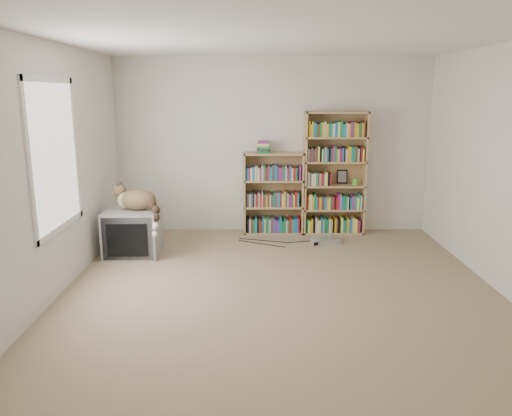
{
  "coord_description": "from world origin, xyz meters",
  "views": [
    {
      "loc": [
        -0.27,
        -4.71,
        2.01
      ],
      "look_at": [
        -0.25,
        1.0,
        0.68
      ],
      "focal_mm": 35.0,
      "sensor_mm": 36.0,
      "label": 1
    }
  ],
  "objects_px": {
    "crt_tv": "(133,232)",
    "dvd_player": "(326,240)",
    "bookcase_tall": "(334,176)",
    "bookcase_short": "(273,197)",
    "cat": "(140,203)"
  },
  "relations": [
    {
      "from": "crt_tv",
      "to": "dvd_player",
      "type": "bearing_deg",
      "value": 9.49
    },
    {
      "from": "bookcase_tall",
      "to": "bookcase_short",
      "type": "relative_size",
      "value": 1.49
    },
    {
      "from": "crt_tv",
      "to": "cat",
      "type": "bearing_deg",
      "value": -14.47
    },
    {
      "from": "bookcase_tall",
      "to": "dvd_player",
      "type": "distance_m",
      "value": 0.99
    },
    {
      "from": "cat",
      "to": "bookcase_tall",
      "type": "relative_size",
      "value": 0.39
    },
    {
      "from": "crt_tv",
      "to": "dvd_player",
      "type": "distance_m",
      "value": 2.56
    },
    {
      "from": "bookcase_short",
      "to": "cat",
      "type": "bearing_deg",
      "value": -148.36
    },
    {
      "from": "cat",
      "to": "dvd_player",
      "type": "xyz_separation_m",
      "value": [
        2.39,
        0.49,
        -0.63
      ]
    },
    {
      "from": "crt_tv",
      "to": "cat",
      "type": "height_order",
      "value": "cat"
    },
    {
      "from": "bookcase_tall",
      "to": "bookcase_short",
      "type": "bearing_deg",
      "value": 179.91
    },
    {
      "from": "crt_tv",
      "to": "bookcase_short",
      "type": "height_order",
      "value": "bookcase_short"
    },
    {
      "from": "bookcase_short",
      "to": "dvd_player",
      "type": "xyz_separation_m",
      "value": [
        0.7,
        -0.56,
        -0.5
      ]
    },
    {
      "from": "cat",
      "to": "dvd_player",
      "type": "bearing_deg",
      "value": 19.73
    },
    {
      "from": "crt_tv",
      "to": "dvd_player",
      "type": "relative_size",
      "value": 1.98
    },
    {
      "from": "crt_tv",
      "to": "bookcase_tall",
      "type": "distance_m",
      "value": 2.92
    }
  ]
}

